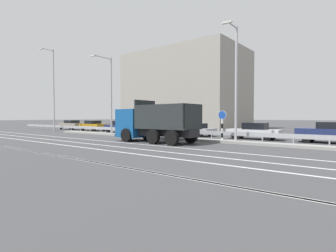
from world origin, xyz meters
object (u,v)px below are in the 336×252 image
at_px(parked_car_2, 120,127).
at_px(parked_car_4, 195,129).
at_px(street_lamp_0, 53,87).
at_px(parked_car_6, 331,132).
at_px(parked_car_0, 71,125).
at_px(parked_car_5, 254,131).
at_px(dump_truck, 148,125).
at_px(street_lamp_2, 235,79).
at_px(median_road_sign, 222,126).
at_px(parked_car_3, 157,128).
at_px(parked_car_1, 93,125).
at_px(street_lamp_1, 110,92).

bearing_deg(parked_car_2, parked_car_4, 89.84).
distance_m(street_lamp_0, parked_car_6, 32.11).
distance_m(parked_car_0, parked_car_5, 27.93).
distance_m(dump_truck, parked_car_2, 12.87).
bearing_deg(street_lamp_2, parked_car_6, 40.21).
xyz_separation_m(median_road_sign, parked_car_6, (6.52, 4.38, -0.45)).
height_order(median_road_sign, parked_car_3, median_road_sign).
height_order(median_road_sign, parked_car_1, median_road_sign).
relative_size(parked_car_1, parked_car_3, 0.94).
bearing_deg(parked_car_0, parked_car_3, -92.76).
bearing_deg(parked_car_2, parked_car_5, 88.12).
height_order(median_road_sign, street_lamp_0, street_lamp_0).
height_order(dump_truck, parked_car_4, dump_truck).
bearing_deg(parked_car_0, parked_car_2, -94.78).
bearing_deg(parked_car_3, parked_car_0, 92.49).
bearing_deg(parked_car_4, parked_car_2, 97.81).
height_order(parked_car_0, parked_car_1, same).
distance_m(dump_truck, parked_car_6, 13.57).
distance_m(dump_truck, median_road_sign, 5.70).
relative_size(median_road_sign, street_lamp_0, 0.22).
bearing_deg(parked_car_1, dump_truck, 66.80).
relative_size(street_lamp_2, parked_car_1, 2.02).
bearing_deg(parked_car_3, parked_car_1, 91.71).
bearing_deg(median_road_sign, parked_car_2, 166.60).
xyz_separation_m(parked_car_1, parked_car_5, (22.79, 0.07, -0.02)).
relative_size(parked_car_1, parked_car_6, 0.94).
height_order(street_lamp_0, parked_car_5, street_lamp_0).
distance_m(street_lamp_0, street_lamp_1, 12.28).
distance_m(street_lamp_1, street_lamp_2, 13.80).
bearing_deg(dump_truck, parked_car_4, 2.92).
relative_size(street_lamp_2, parked_car_2, 2.00).
bearing_deg(dump_truck, street_lamp_2, -64.17).
relative_size(median_road_sign, parked_car_2, 0.57).
distance_m(parked_car_1, parked_car_2, 6.18).
relative_size(parked_car_2, parked_car_3, 0.94).
xyz_separation_m(median_road_sign, parked_car_2, (-15.76, 3.75, -0.51)).
distance_m(parked_car_0, parked_car_2, 11.30).
bearing_deg(parked_car_6, parked_car_5, 92.68).
relative_size(street_lamp_2, parked_car_0, 1.98).
xyz_separation_m(parked_car_3, parked_car_4, (4.91, 0.19, -0.06)).
distance_m(dump_truck, street_lamp_0, 20.81).
height_order(street_lamp_2, parked_car_4, street_lamp_2).
distance_m(median_road_sign, parked_car_0, 27.36).
distance_m(street_lamp_1, parked_car_6, 20.14).
height_order(street_lamp_1, parked_car_0, street_lamp_1).
height_order(median_road_sign, parked_car_5, median_road_sign).
distance_m(street_lamp_0, parked_car_2, 11.14).
relative_size(parked_car_4, parked_car_5, 0.91).
xyz_separation_m(street_lamp_2, parked_car_0, (-28.17, 4.18, -3.93)).
distance_m(street_lamp_0, parked_car_0, 6.88).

